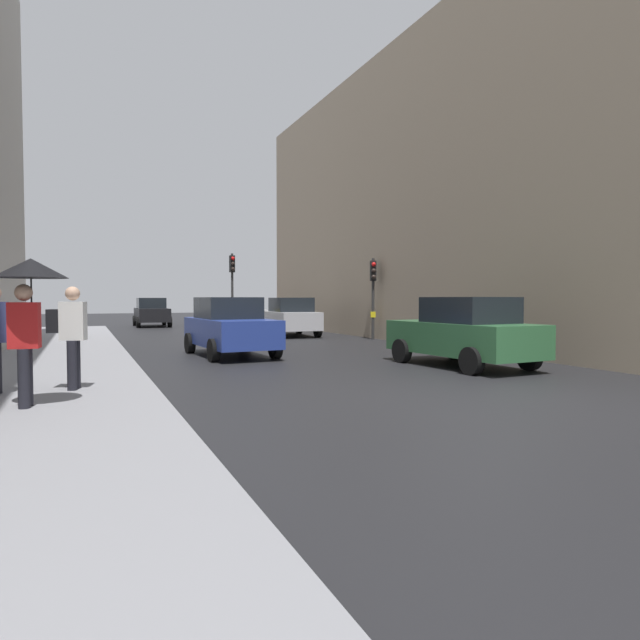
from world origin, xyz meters
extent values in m
plane|color=black|center=(0.00, 0.00, 0.00)|extent=(120.00, 120.00, 0.00)
cube|color=gray|center=(-6.85, 6.00, 0.08)|extent=(3.38, 40.00, 0.16)
cube|color=gray|center=(11.16, 11.82, 5.99)|extent=(12.00, 28.29, 11.98)
cylinder|color=#2D2D2D|center=(4.86, 12.64, 1.70)|extent=(0.12, 0.12, 3.40)
cube|color=black|center=(4.86, 12.64, 2.88)|extent=(0.33, 0.37, 0.84)
cube|color=yellow|center=(4.86, 12.64, 1.05)|extent=(0.24, 0.22, 0.24)
sphere|color=red|center=(4.79, 12.46, 3.14)|extent=(0.18, 0.18, 0.18)
sphere|color=#2D231E|center=(4.79, 12.46, 2.88)|extent=(0.18, 0.18, 0.18)
sphere|color=#2D231E|center=(4.79, 12.46, 2.62)|extent=(0.18, 0.18, 0.18)
cylinder|color=#2D2D2D|center=(0.60, 19.56, 1.99)|extent=(0.12, 0.12, 3.98)
cube|color=black|center=(0.60, 19.56, 3.46)|extent=(0.25, 0.31, 0.84)
cube|color=yellow|center=(0.60, 19.56, 1.05)|extent=(0.20, 0.17, 0.24)
sphere|color=red|center=(0.60, 19.37, 3.72)|extent=(0.18, 0.18, 0.18)
sphere|color=#2D231E|center=(0.60, 19.37, 3.46)|extent=(0.18, 0.18, 0.18)
sphere|color=#2D231E|center=(0.60, 19.37, 3.20)|extent=(0.18, 0.18, 0.18)
cube|color=black|center=(-2.43, 27.55, 0.72)|extent=(1.85, 4.22, 0.80)
cube|color=black|center=(-2.43, 27.80, 1.44)|extent=(1.62, 2.02, 0.64)
cylinder|color=black|center=(-1.54, 26.19, 0.32)|extent=(0.23, 0.64, 0.64)
cylinder|color=black|center=(-3.34, 26.21, 0.32)|extent=(0.23, 0.64, 0.64)
cylinder|color=black|center=(-1.51, 28.89, 0.32)|extent=(0.23, 0.64, 0.64)
cylinder|color=black|center=(-3.31, 28.91, 0.32)|extent=(0.23, 0.64, 0.64)
cube|color=navy|center=(-2.28, 8.49, 0.72)|extent=(2.04, 4.30, 0.80)
cube|color=black|center=(-2.30, 8.74, 1.44)|extent=(1.71, 2.09, 0.64)
cylinder|color=black|center=(-1.30, 7.20, 0.32)|extent=(0.26, 0.65, 0.64)
cylinder|color=black|center=(-3.10, 7.09, 0.32)|extent=(0.26, 0.65, 0.64)
cylinder|color=black|center=(-1.46, 9.89, 0.32)|extent=(0.26, 0.65, 0.64)
cylinder|color=black|center=(-3.26, 9.79, 0.32)|extent=(0.26, 0.65, 0.64)
cube|color=#BCBCC1|center=(2.43, 16.20, 0.72)|extent=(2.02, 4.29, 0.80)
cube|color=black|center=(2.42, 15.95, 1.44)|extent=(1.70, 2.08, 0.64)
cylinder|color=black|center=(1.60, 17.59, 0.32)|extent=(0.25, 0.65, 0.64)
cylinder|color=black|center=(3.40, 17.50, 0.32)|extent=(0.25, 0.65, 0.64)
cylinder|color=black|center=(1.46, 14.90, 0.32)|extent=(0.25, 0.65, 0.64)
cylinder|color=black|center=(3.26, 14.80, 0.32)|extent=(0.25, 0.65, 0.64)
cube|color=red|center=(2.64, 29.82, 0.72)|extent=(1.90, 4.24, 0.80)
cube|color=black|center=(2.63, 29.57, 1.44)|extent=(1.65, 2.04, 0.64)
cylinder|color=black|center=(1.77, 31.19, 0.32)|extent=(0.23, 0.64, 0.64)
cylinder|color=black|center=(3.57, 31.15, 0.32)|extent=(0.23, 0.64, 0.64)
cylinder|color=black|center=(1.71, 28.49, 0.32)|extent=(0.23, 0.64, 0.64)
cylinder|color=black|center=(3.51, 28.45, 0.32)|extent=(0.23, 0.64, 0.64)
cube|color=#2D6038|center=(2.49, 3.66, 0.72)|extent=(2.04, 4.30, 0.80)
cube|color=black|center=(2.50, 3.41, 1.44)|extent=(1.71, 2.09, 0.64)
cylinder|color=black|center=(1.51, 4.96, 0.32)|extent=(0.26, 0.65, 0.64)
cylinder|color=black|center=(3.31, 5.06, 0.32)|extent=(0.26, 0.65, 0.64)
cylinder|color=black|center=(1.67, 2.26, 0.32)|extent=(0.26, 0.65, 0.64)
cylinder|color=black|center=(3.47, 2.37, 0.32)|extent=(0.26, 0.65, 0.64)
cube|color=silver|center=(1.97, 22.67, 0.72)|extent=(1.94, 4.26, 0.80)
cube|color=black|center=(1.96, 22.42, 1.44)|extent=(1.67, 2.05, 0.64)
cylinder|color=black|center=(1.11, 24.05, 0.32)|extent=(0.24, 0.65, 0.64)
cylinder|color=black|center=(2.91, 23.99, 0.32)|extent=(0.24, 0.65, 0.64)
cylinder|color=black|center=(1.02, 21.35, 0.32)|extent=(0.24, 0.65, 0.64)
cylinder|color=black|center=(2.82, 21.30, 0.32)|extent=(0.24, 0.65, 0.64)
cylinder|color=black|center=(-7.11, 1.30, 0.58)|extent=(0.16, 0.16, 0.85)
cylinder|color=black|center=(-7.13, 1.10, 0.58)|extent=(0.16, 0.16, 0.85)
cube|color=red|center=(-7.12, 1.20, 1.34)|extent=(0.43, 0.31, 0.66)
sphere|color=tan|center=(-7.12, 1.20, 1.81)|extent=(0.24, 0.24, 0.24)
cylinder|color=black|center=(-7.02, 1.19, 1.59)|extent=(0.02, 0.02, 0.90)
cone|color=black|center=(-7.02, 1.19, 2.16)|extent=(1.00, 1.00, 0.28)
cylinder|color=black|center=(-6.47, 2.73, 0.58)|extent=(0.16, 0.16, 0.85)
cylinder|color=black|center=(-6.53, 2.53, 0.58)|extent=(0.16, 0.16, 0.85)
cube|color=silver|center=(-6.50, 2.63, 1.34)|extent=(0.46, 0.36, 0.66)
sphere|color=tan|center=(-6.50, 2.63, 1.81)|extent=(0.24, 0.24, 0.24)
cube|color=black|center=(-6.79, 2.71, 1.34)|extent=(0.27, 0.32, 0.40)
camera|label=1|loc=(-6.35, -7.73, 1.73)|focal=31.00mm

